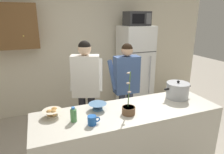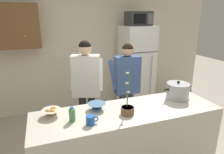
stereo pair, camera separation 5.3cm
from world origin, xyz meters
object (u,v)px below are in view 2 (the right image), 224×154
person_by_sink (127,80)px  potted_orchid (128,109)px  bottle_near_edge (72,114)px  microwave (138,19)px  empty_bowl (97,106)px  coffee_mug (91,120)px  person_near_pot (86,81)px  refrigerator (136,68)px  bread_bowl (51,112)px  cooking_pot (178,91)px

person_by_sink → potted_orchid: bearing=-113.6°
bottle_near_edge → microwave: bearing=47.7°
microwave → person_by_sink: 1.48m
empty_bowl → coffee_mug: bearing=-116.4°
person_near_pot → potted_orchid: (0.24, -1.00, -0.04)m
refrigerator → person_near_pot: size_ratio=1.09×
coffee_mug → bread_bowl: size_ratio=0.63×
microwave → person_by_sink: size_ratio=0.30×
microwave → potted_orchid: size_ratio=0.97×
potted_orchid → refrigerator: bearing=60.8°
refrigerator → cooking_pot: bearing=-98.7°
coffee_mug → cooking_pot: bearing=11.7°
potted_orchid → empty_bowl: bearing=142.8°
bottle_near_edge → empty_bowl: bearing=28.1°
person_by_sink → potted_orchid: (-0.43, -0.98, 0.01)m
bread_bowl → potted_orchid: size_ratio=0.42×
coffee_mug → potted_orchid: 0.45m
refrigerator → bread_bowl: bearing=-138.0°
cooking_pot → coffee_mug: 1.28m
bread_bowl → empty_bowl: (0.51, -0.01, -0.00)m
bottle_near_edge → potted_orchid: size_ratio=0.33×
coffee_mug → empty_bowl: coffee_mug is taller
microwave → coffee_mug: microwave is taller
microwave → bottle_near_edge: bearing=-132.3°
bread_bowl → cooking_pot: bearing=-1.8°
refrigerator → person_by_sink: bearing=-124.4°
refrigerator → empty_bowl: size_ratio=8.45×
bottle_near_edge → refrigerator: bearing=48.1°
person_by_sink → bottle_near_edge: size_ratio=9.67×
microwave → empty_bowl: bearing=-129.1°
refrigerator → potted_orchid: bearing=-119.2°
person_by_sink → cooking_pot: person_by_sink is taller
microwave → person_near_pot: size_ratio=0.29×
person_near_pot → coffee_mug: size_ratio=12.54×
person_near_pot → potted_orchid: bearing=-76.5°
coffee_mug → bottle_near_edge: bottle_near_edge is taller
empty_bowl → refrigerator: bearing=51.2°
microwave → person_near_pot: bearing=-145.4°
coffee_mug → bottle_near_edge: size_ratio=0.80×
person_by_sink → cooking_pot: size_ratio=3.84×
refrigerator → coffee_mug: 2.51m
bread_bowl → empty_bowl: 0.51m
bottle_near_edge → cooking_pot: bearing=5.2°
person_by_sink → bread_bowl: (-1.23, -0.74, -0.00)m
bottle_near_edge → potted_orchid: (0.61, -0.06, -0.02)m
refrigerator → cooking_pot: refrigerator is taller
person_by_sink → bread_bowl: 1.44m
bread_bowl → bottle_near_edge: (0.20, -0.18, 0.03)m
microwave → person_by_sink: microwave is taller
refrigerator → bread_bowl: size_ratio=8.61×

